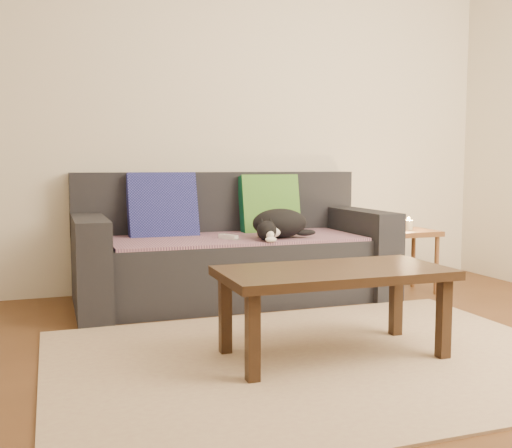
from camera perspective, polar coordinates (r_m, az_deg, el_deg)
name	(u,v)px	position (r m, az deg, el deg)	size (l,w,h in m)	color
ground	(333,371)	(2.79, 7.35, -13.69)	(4.50, 4.50, 0.00)	brown
back_wall	(214,114)	(4.52, -3.99, 10.42)	(4.50, 0.04, 2.60)	beige
sofa	(232,254)	(4.14, -2.35, -2.87)	(2.10, 0.94, 0.87)	#232328
throw_blanket	(235,238)	(4.04, -1.97, -1.35)	(1.66, 0.74, 0.02)	#3A2444
cushion_navy	(163,208)	(4.17, -8.89, 1.56)	(0.47, 0.12, 0.47)	#101548
cushion_green	(269,205)	(4.37, 1.29, 1.81)	(0.43, 0.11, 0.43)	#0C4E31
cat	(279,224)	(3.95, 2.19, -0.01)	(0.45, 0.39, 0.19)	black
wii_remote_a	(228,237)	(3.90, -2.66, -1.23)	(0.15, 0.04, 0.03)	white
wii_remote_b	(266,236)	(3.94, 1.00, -1.16)	(0.15, 0.04, 0.03)	white
side_table	(408,241)	(4.47, 14.28, -1.56)	(0.36, 0.36, 0.45)	brown
candle	(408,225)	(4.46, 14.31, -0.07)	(0.06, 0.06, 0.09)	beige
rug	(319,359)	(2.91, 6.01, -12.69)	(2.50, 1.80, 0.01)	tan
coffee_table	(333,280)	(2.87, 7.39, -5.28)	(1.08, 0.54, 0.43)	black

